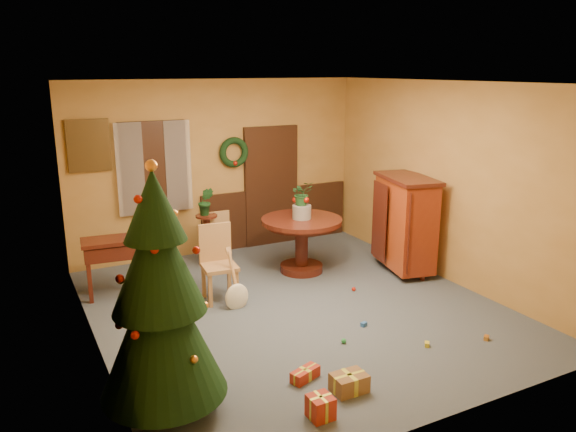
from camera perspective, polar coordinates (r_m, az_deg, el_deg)
room_envelope at (r=9.60m, az=-5.74°, el=3.01°), size 5.50×5.50×5.50m
dining_table at (r=8.60m, az=1.40°, el=-1.90°), size 1.24×1.24×0.85m
urn at (r=8.50m, az=1.41°, el=0.42°), size 0.29×0.29×0.21m
centerpiece_plant at (r=8.44m, az=1.42°, el=2.32°), size 0.33×0.29×0.37m
chair_near at (r=7.68m, az=-7.16°, el=-4.43°), size 0.49×0.49×1.03m
chair_far at (r=9.11m, az=-7.32°, el=-1.87°), size 0.38×0.38×0.88m
guitar at (r=7.39m, az=-5.26°, el=-6.57°), size 0.47×0.57×0.75m
plant_stand at (r=8.84m, az=-8.22°, el=-1.95°), size 0.34×0.34×0.87m
stand_plant at (r=8.70m, az=-8.35°, el=1.49°), size 0.30×0.28×0.44m
christmas_tree at (r=5.08m, az=-12.91°, el=-8.25°), size 1.14×1.14×2.35m
writing_desk at (r=8.06m, az=-16.95°, el=-3.55°), size 0.97×0.55×0.82m
sideboard at (r=8.76m, az=11.83°, el=-0.52°), size 0.86×1.27×1.49m
gift_a at (r=5.75m, az=6.24°, el=-16.49°), size 0.34×0.25×0.18m
gift_b at (r=5.35m, az=3.33°, el=-18.82°), size 0.22×0.22×0.22m
gift_c at (r=6.61m, az=-10.13°, el=-12.45°), size 0.29×0.30×0.14m
gift_d at (r=5.92m, az=1.76°, el=-15.77°), size 0.35×0.24×0.12m
toy_a at (r=7.07m, az=7.71°, el=-10.84°), size 0.09×0.08×0.05m
toy_b at (r=6.64m, az=5.68°, el=-12.52°), size 0.06×0.06×0.06m
toy_c at (r=6.73m, az=13.94°, el=-12.53°), size 0.09×0.09×0.05m
toy_d at (r=8.08m, az=6.70°, el=-7.39°), size 0.06×0.06×0.06m
toy_e at (r=7.07m, az=19.50°, el=-11.59°), size 0.09×0.09×0.05m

